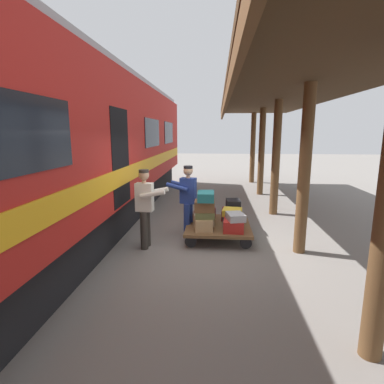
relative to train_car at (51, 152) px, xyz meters
The scene contains 18 objects.
ground_plane 3.96m from the train_car, behind, with size 60.00×60.00×0.00m, color slate.
platform_canopy 5.32m from the train_car, behind, with size 3.20×19.02×3.56m.
train_car is the anchor object (origin of this frame).
luggage_cart 4.04m from the train_car, 167.73° to the right, with size 1.49×1.74×0.33m.
suitcase_slate_roller 4.27m from the train_car, 168.76° to the right, with size 0.40×0.46×0.23m, color #4C515B.
suitcase_cream_canvas 3.67m from the train_car, 166.50° to the right, with size 0.47×0.57×0.28m, color beige.
suitcase_burgundy_valise 3.81m from the train_car, 158.73° to the right, with size 0.49×0.47×0.23m, color maroon.
suitcase_red_plastic 4.21m from the train_car, behind, with size 0.44×0.55×0.25m, color #AD231E.
suitcase_tan_vintage 3.60m from the train_car, behind, with size 0.38×0.48×0.27m, color tan.
suitcase_maroon_trunk 4.38m from the train_car, 162.15° to the right, with size 0.49×0.59×0.24m, color maroon.
suitcase_olive_duffel 3.54m from the train_car, behind, with size 0.42×0.38×0.14m, color brown.
suitcase_yellow_case 4.19m from the train_car, 169.21° to the right, with size 0.43×0.42×0.15m, color gold.
suitcase_brown_leather 3.46m from the train_car, behind, with size 0.44×0.38×0.24m, color brown.
suitcase_gray_aluminum 4.17m from the train_car, behind, with size 0.35×0.48×0.15m, color #9EA0A5.
suitcase_black_hardshell 4.34m from the train_car, 161.82° to the right, with size 0.33×0.44×0.24m, color black.
suitcase_teal_softside 3.42m from the train_car, behind, with size 0.36×0.53×0.20m, color #1E666B.
porter_in_overalls 3.13m from the train_car, 164.24° to the right, with size 0.72×0.52×1.70m.
porter_by_door 2.30m from the train_car, behind, with size 0.68×0.45×1.70m.
Camera 1 is at (-0.12, 6.19, 2.46)m, focal length 28.44 mm.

